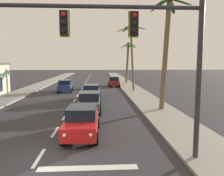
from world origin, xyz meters
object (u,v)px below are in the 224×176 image
at_px(sedan_fifth_in_queue, 92,92).
at_px(palm_right_third, 131,42).
at_px(sedan_oncoming_far, 65,86).
at_px(sedan_third_in_queue, 90,102).
at_px(sedan_parked_nearest_kerb, 114,81).
at_px(traffic_signal_mast, 109,38).
at_px(sedan_lead_at_stop_bar, 82,121).
at_px(palm_right_second, 167,39).
at_px(palm_right_farthest, 128,56).

distance_m(sedan_fifth_in_queue, palm_right_third, 10.45).
distance_m(sedan_fifth_in_queue, sedan_oncoming_far, 8.14).
bearing_deg(sedan_third_in_queue, sedan_parked_nearest_kerb, 80.15).
bearing_deg(sedan_oncoming_far, sedan_parked_nearest_kerb, 41.46).
distance_m(traffic_signal_mast, sedan_fifth_in_queue, 16.47).
distance_m(traffic_signal_mast, palm_right_third, 22.84).
bearing_deg(palm_right_third, sedan_fifth_in_queue, -129.50).
xyz_separation_m(sedan_lead_at_stop_bar, sedan_oncoming_far, (-3.81, 19.42, 0.00)).
bearing_deg(sedan_parked_nearest_kerb, palm_right_third, -74.93).
relative_size(sedan_oncoming_far, palm_right_second, 0.47).
xyz_separation_m(sedan_third_in_queue, palm_right_third, (5.36, 12.70, 6.12)).
height_order(sedan_lead_at_stop_bar, palm_right_farthest, palm_right_farthest).
relative_size(palm_right_third, palm_right_farthest, 1.17).
xyz_separation_m(sedan_third_in_queue, palm_right_second, (6.52, 0.15, 5.30)).
bearing_deg(traffic_signal_mast, sedan_oncoming_far, 102.76).
height_order(sedan_fifth_in_queue, palm_right_second, palm_right_second).
relative_size(sedan_parked_nearest_kerb, palm_right_second, 0.46).
xyz_separation_m(sedan_fifth_in_queue, palm_right_second, (6.54, -6.01, 5.30)).
xyz_separation_m(traffic_signal_mast, palm_right_farthest, (5.36, 34.95, 0.30)).
relative_size(sedan_fifth_in_queue, sedan_parked_nearest_kerb, 1.00).
bearing_deg(sedan_lead_at_stop_bar, sedan_fifth_in_queue, 89.25).
height_order(sedan_lead_at_stop_bar, palm_right_second, palm_right_second).
height_order(sedan_fifth_in_queue, sedan_oncoming_far, same).
bearing_deg(palm_right_third, sedan_lead_at_stop_bar, -106.40).
distance_m(palm_right_second, palm_right_farthest, 25.12).
xyz_separation_m(sedan_lead_at_stop_bar, palm_right_second, (6.70, 6.31, 5.30)).
bearing_deg(traffic_signal_mast, sedan_third_in_queue, 97.08).
distance_m(traffic_signal_mast, sedan_oncoming_far, 23.92).
xyz_separation_m(traffic_signal_mast, palm_right_second, (5.32, 9.83, 0.99)).
bearing_deg(palm_right_farthest, sedan_oncoming_far, -131.34).
bearing_deg(sedan_fifth_in_queue, palm_right_third, 50.50).
height_order(traffic_signal_mast, sedan_lead_at_stop_bar, traffic_signal_mast).
height_order(sedan_parked_nearest_kerb, palm_right_third, palm_right_third).
height_order(sedan_lead_at_stop_bar, palm_right_third, palm_right_third).
xyz_separation_m(sedan_lead_at_stop_bar, sedan_fifth_in_queue, (0.16, 12.32, 0.00)).
bearing_deg(sedan_lead_at_stop_bar, palm_right_second, 43.26).
xyz_separation_m(sedan_lead_at_stop_bar, sedan_parked_nearest_kerb, (3.63, 25.99, 0.00)).
distance_m(sedan_oncoming_far, palm_right_second, 17.62).
bearing_deg(palm_right_third, sedan_third_in_queue, -112.90).
distance_m(sedan_fifth_in_queue, sedan_parked_nearest_kerb, 14.10).
bearing_deg(sedan_third_in_queue, palm_right_farthest, 75.44).
bearing_deg(sedan_lead_at_stop_bar, sedan_oncoming_far, 101.09).
xyz_separation_m(palm_right_second, palm_right_third, (-1.16, 12.55, 0.82)).
bearing_deg(sedan_third_in_queue, sedan_lead_at_stop_bar, -91.72).
relative_size(sedan_parked_nearest_kerb, palm_right_farthest, 0.56).
bearing_deg(palm_right_second, sedan_fifth_in_queue, 137.42).
distance_m(sedan_parked_nearest_kerb, palm_right_farthest, 7.77).
xyz_separation_m(sedan_parked_nearest_kerb, palm_right_second, (3.08, -19.68, 5.30)).
relative_size(traffic_signal_mast, sedan_oncoming_far, 2.52).
relative_size(sedan_oncoming_far, sedan_parked_nearest_kerb, 1.00).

